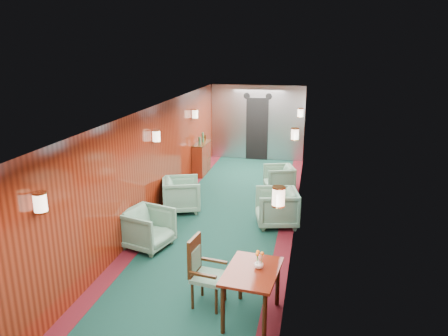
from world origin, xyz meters
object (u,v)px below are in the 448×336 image
at_px(armchair_right_far, 279,178).
at_px(armchair_left_near, 148,229).
at_px(side_chair, 202,269).
at_px(armchair_left_far, 181,194).
at_px(dining_table, 252,278).
at_px(credenza, 202,158).
at_px(armchair_right_near, 277,208).

bearing_deg(armchair_right_far, armchair_left_near, -46.56).
bearing_deg(side_chair, armchair_left_far, 119.81).
bearing_deg(armchair_left_far, dining_table, -169.58).
height_order(dining_table, armchair_left_near, dining_table).
distance_m(credenza, armchair_right_far, 2.56).
xyz_separation_m(armchair_left_near, armchair_left_far, (0.06, 1.90, 0.01)).
height_order(side_chair, armchair_right_near, side_chair).
distance_m(armchair_left_near, armchair_right_near, 2.70).
bearing_deg(credenza, armchair_right_near, -53.27).
distance_m(dining_table, side_chair, 0.78).
distance_m(side_chair, armchair_left_far, 3.74).
relative_size(dining_table, credenza, 0.88).
distance_m(side_chair, armchair_right_far, 5.35).
relative_size(credenza, armchair_right_far, 1.65).
relative_size(armchair_left_near, armchair_right_far, 1.12).
bearing_deg(armchair_right_near, side_chair, -27.26).
relative_size(side_chair, armchair_left_far, 1.24).
xyz_separation_m(credenza, armchair_right_far, (2.32, -1.07, -0.14)).
height_order(dining_table, side_chair, side_chair).
xyz_separation_m(side_chair, credenza, (-1.68, 6.38, -0.09)).
distance_m(side_chair, armchair_right_near, 3.18).
relative_size(armchair_left_near, armchair_left_far, 0.97).
distance_m(dining_table, armchair_left_far, 4.27).
relative_size(credenza, armchair_left_far, 1.44).
bearing_deg(armchair_left_far, side_chair, -177.81).
xyz_separation_m(side_chair, armchair_left_far, (-1.39, 3.47, -0.18)).
relative_size(credenza, armchair_left_near, 1.48).
bearing_deg(armchair_left_near, armchair_left_far, 13.75).
bearing_deg(dining_table, armchair_right_near, 95.26).
height_order(side_chair, credenza, credenza).
bearing_deg(credenza, side_chair, -75.24).
height_order(armchair_right_near, armchair_right_far, armchair_right_near).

